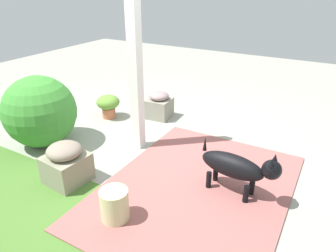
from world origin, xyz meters
The scene contains 9 objects.
ground_plane centered at (0.00, 0.00, 0.00)m, with size 12.00×12.00×0.00m, color gray.
brick_path centered at (-0.78, 0.56, 0.01)m, with size 1.80×2.40×0.02m, color #995854.
porch_pillar centered at (0.27, 0.09, 1.08)m, with size 0.13×0.13×2.16m, color white.
stone_planter_nearest centered at (0.53, -0.85, 0.20)m, with size 0.39×0.38×0.43m.
stone_planter_far centered at (0.50, 1.11, 0.22)m, with size 0.44×0.45×0.46m.
round_shrub centered at (1.40, 0.64, 0.46)m, with size 0.92×0.92×0.92m, color #3B8932.
terracotta_pot_broad centered at (1.21, -0.45, 0.23)m, with size 0.36×0.36×0.37m.
dog centered at (-1.15, 0.43, 0.32)m, with size 0.82×0.29×0.56m.
ceramic_urn centered at (-0.32, 1.33, 0.16)m, with size 0.26×0.26×0.32m, color beige.
Camera 1 is at (-1.82, 3.00, 2.00)m, focal length 32.96 mm.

